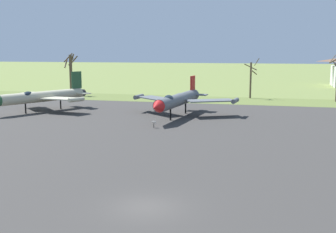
% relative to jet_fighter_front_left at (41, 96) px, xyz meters
% --- Properties ---
extents(ground_plane, '(600.00, 600.00, 0.00)m').
position_rel_jet_fighter_front_left_xyz_m(ground_plane, '(27.45, -34.37, -2.40)').
color(ground_plane, olive).
extents(asphalt_apron, '(90.72, 62.77, 0.05)m').
position_rel_jet_fighter_front_left_xyz_m(asphalt_apron, '(27.45, -15.54, -2.38)').
color(asphalt_apron, '#383533').
rests_on(asphalt_apron, ground).
extents(grass_verge_strip, '(150.72, 12.00, 0.06)m').
position_rel_jet_fighter_front_left_xyz_m(grass_verge_strip, '(27.45, 21.85, -2.37)').
color(grass_verge_strip, '#5D6C33').
rests_on(grass_verge_strip, ground).
extents(jet_fighter_front_left, '(13.41, 16.50, 5.97)m').
position_rel_jet_fighter_front_left_xyz_m(jet_fighter_front_left, '(0.00, 0.00, 0.00)').
color(jet_fighter_front_left, '#B7B293').
rests_on(jet_fighter_front_left, ground).
extents(jet_fighter_rear_left, '(15.86, 17.57, 5.49)m').
position_rel_jet_fighter_front_left_xyz_m(jet_fighter_rear_left, '(21.59, -0.05, 0.10)').
color(jet_fighter_rear_left, '#565B60').
rests_on(jet_fighter_rear_left, ground).
extents(info_placard_rear_left, '(0.52, 0.33, 0.88)m').
position_rel_jet_fighter_front_left_xyz_m(info_placard_rear_left, '(20.63, -9.06, -1.84)').
color(info_placard_rear_left, black).
rests_on(info_placard_rear_left, ground).
extents(bare_tree_far_left, '(2.97, 2.78, 8.91)m').
position_rel_jet_fighter_front_left_xyz_m(bare_tree_far_left, '(-6.80, 23.16, 2.47)').
color(bare_tree_far_left, brown).
rests_on(bare_tree_far_left, ground).
extents(bare_tree_left_of_center, '(2.84, 2.87, 7.96)m').
position_rel_jet_fighter_front_left_xyz_m(bare_tree_left_of_center, '(30.22, 26.66, 1.61)').
color(bare_tree_left_of_center, brown).
rests_on(bare_tree_left_of_center, ground).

